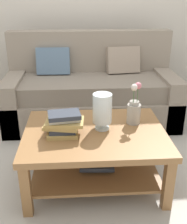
# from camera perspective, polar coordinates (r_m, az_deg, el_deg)

# --- Properties ---
(ground_plane) EXTENTS (10.00, 10.00, 0.00)m
(ground_plane) POSITION_cam_1_polar(r_m,az_deg,el_deg) (2.80, -0.64, -9.04)
(ground_plane) COLOR #B7B2A8
(back_wall) EXTENTS (6.40, 0.12, 2.70)m
(back_wall) POSITION_cam_1_polar(r_m,az_deg,el_deg) (4.01, -2.14, 21.34)
(back_wall) COLOR beige
(back_wall) RESTS_ON ground
(couch) EXTENTS (2.02, 0.90, 1.06)m
(couch) POSITION_cam_1_polar(r_m,az_deg,el_deg) (3.44, -0.47, 4.17)
(couch) COLOR gray
(couch) RESTS_ON ground
(coffee_table) EXTENTS (1.14, 0.87, 0.47)m
(coffee_table) POSITION_cam_1_polar(r_m,az_deg,el_deg) (2.31, 0.27, -6.84)
(coffee_table) COLOR olive
(coffee_table) RESTS_ON ground
(book_stack_main) EXTENTS (0.32, 0.26, 0.18)m
(book_stack_main) POSITION_cam_1_polar(r_m,az_deg,el_deg) (2.18, -6.17, -2.36)
(book_stack_main) COLOR tan
(book_stack_main) RESTS_ON coffee_table
(glass_hurricane_vase) EXTENTS (0.15, 0.15, 0.30)m
(glass_hurricane_vase) POSITION_cam_1_polar(r_m,az_deg,el_deg) (2.21, 1.81, 0.52)
(glass_hurricane_vase) COLOR silver
(glass_hurricane_vase) RESTS_ON coffee_table
(flower_pitcher) EXTENTS (0.11, 0.11, 0.36)m
(flower_pitcher) POSITION_cam_1_polar(r_m,az_deg,el_deg) (2.35, 8.28, 0.63)
(flower_pitcher) COLOR #9E998E
(flower_pitcher) RESTS_ON coffee_table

